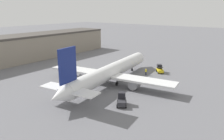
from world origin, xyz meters
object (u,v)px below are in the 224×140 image
(airplane, at_px, (110,72))
(baggage_tug, at_px, (122,100))
(belt_loader_truck, at_px, (160,69))
(ground_crew_worker, at_px, (146,72))

(airplane, height_order, baggage_tug, airplane)
(belt_loader_truck, bearing_deg, baggage_tug, 150.73)
(baggage_tug, bearing_deg, belt_loader_truck, -24.31)
(baggage_tug, relative_size, belt_loader_truck, 0.99)
(airplane, xyz_separation_m, belt_loader_truck, (16.49, -5.63, -1.92))
(belt_loader_truck, bearing_deg, airplane, 123.10)
(baggage_tug, bearing_deg, ground_crew_worker, -17.17)
(airplane, bearing_deg, belt_loader_truck, -26.46)
(baggage_tug, bearing_deg, airplane, 14.20)
(airplane, distance_m, ground_crew_worker, 12.44)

